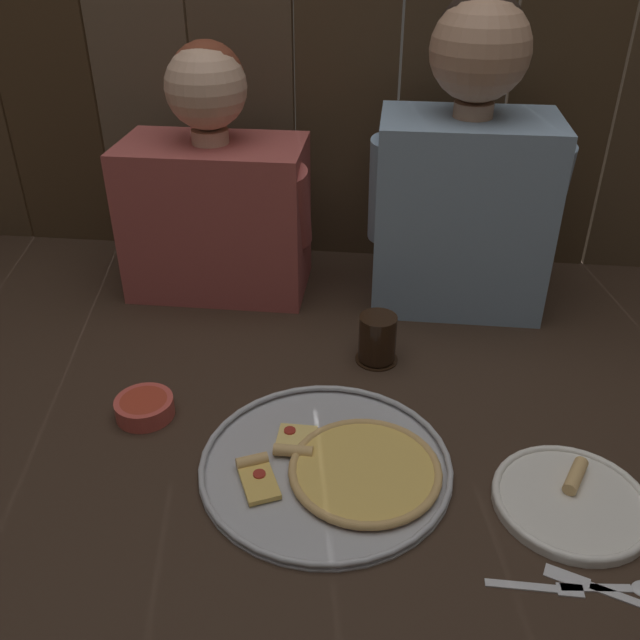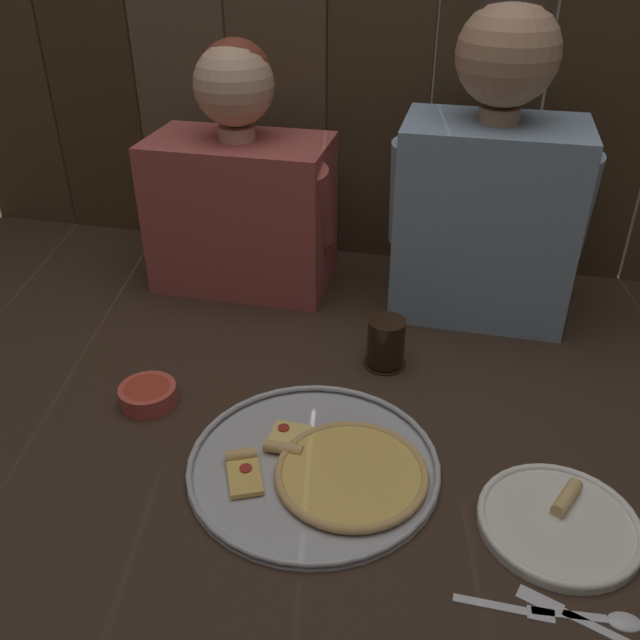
{
  "view_description": "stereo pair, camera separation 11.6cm",
  "coord_description": "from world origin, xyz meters",
  "views": [
    {
      "loc": [
        0.12,
        -0.89,
        0.79
      ],
      "look_at": [
        0.01,
        0.1,
        0.18
      ],
      "focal_mm": 38.46,
      "sensor_mm": 36.0,
      "label": 1
    },
    {
      "loc": [
        0.24,
        -0.87,
        0.79
      ],
      "look_at": [
        0.01,
        0.1,
        0.18
      ],
      "focal_mm": 38.46,
      "sensor_mm": 36.0,
      "label": 2
    }
  ],
  "objects": [
    {
      "name": "ground_plane",
      "position": [
        0.0,
        0.0,
        0.0
      ],
      "size": [
        3.2,
        3.2,
        0.0
      ],
      "primitive_type": "plane",
      "color": "#332319"
    },
    {
      "name": "pizza_tray",
      "position": [
        0.06,
        -0.07,
        0.01
      ],
      "size": [
        0.41,
        0.41,
        0.03
      ],
      "color": "#B2B2B7",
      "rests_on": "ground"
    },
    {
      "name": "dinner_plate",
      "position": [
        0.42,
        -0.1,
        0.01
      ],
      "size": [
        0.24,
        0.24,
        0.03
      ],
      "color": "white",
      "rests_on": "ground"
    },
    {
      "name": "drinking_glass",
      "position": [
        0.11,
        0.25,
        0.05
      ],
      "size": [
        0.09,
        0.09,
        0.1
      ],
      "color": "black",
      "rests_on": "ground"
    },
    {
      "name": "dipping_bowl",
      "position": [
        -0.3,
        0.03,
        0.02
      ],
      "size": [
        0.1,
        0.1,
        0.03
      ],
      "color": "#CC4C42",
      "rests_on": "ground"
    },
    {
      "name": "table_fork",
      "position": [
        0.35,
        -0.26,
        0.0
      ],
      "size": [
        0.13,
        0.02,
        0.01
      ],
      "color": "silver",
      "rests_on": "ground"
    },
    {
      "name": "table_knife",
      "position": [
        0.43,
        -0.26,
        0.0
      ],
      "size": [
        0.15,
        0.07,
        0.01
      ],
      "color": "silver",
      "rests_on": "ground"
    },
    {
      "name": "table_spoon",
      "position": [
        0.47,
        -0.25,
        0.0
      ],
      "size": [
        0.14,
        0.03,
        0.01
      ],
      "color": "silver",
      "rests_on": "ground"
    },
    {
      "name": "diner_left",
      "position": [
        -0.27,
        0.52,
        0.24
      ],
      "size": [
        0.44,
        0.23,
        0.55
      ],
      "color": "#AD4C47",
      "rests_on": "ground"
    },
    {
      "name": "diner_right",
      "position": [
        0.27,
        0.53,
        0.3
      ],
      "size": [
        0.4,
        0.23,
        0.65
      ],
      "color": "#849EB7",
      "rests_on": "ground"
    }
  ]
}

